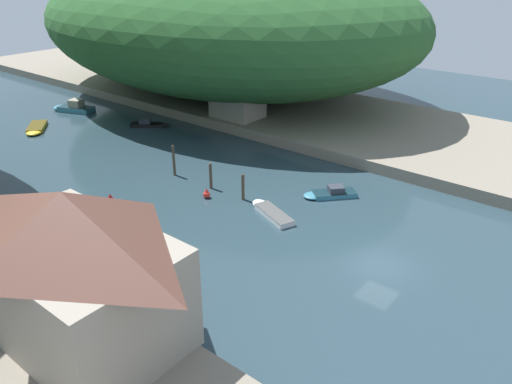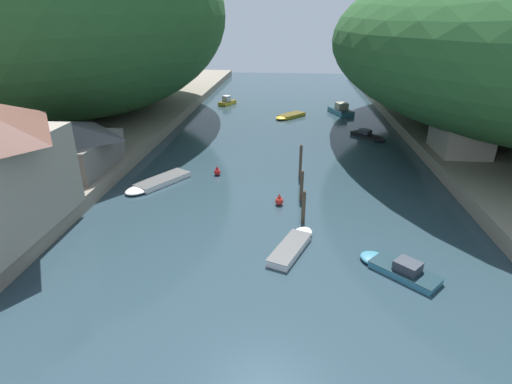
% 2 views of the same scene
% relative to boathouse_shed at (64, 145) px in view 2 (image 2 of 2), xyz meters
% --- Properties ---
extents(water_surface, '(130.00, 130.00, 0.00)m').
position_rel_boathouse_shed_xyz_m(water_surface, '(18.56, 10.01, -3.39)').
color(water_surface, '#283D47').
rests_on(water_surface, ground).
extents(left_bank, '(22.00, 120.00, 1.18)m').
position_rel_boathouse_shed_xyz_m(left_bank, '(-6.71, 10.01, -2.80)').
color(left_bank, gray).
rests_on(left_bank, ground).
extents(hillside_left, '(36.34, 50.88, 24.76)m').
position_rel_boathouse_shed_xyz_m(hillside_left, '(-7.81, 22.33, 10.17)').
color(hillside_left, '#285628').
rests_on(hillside_left, left_bank).
extents(boathouse_shed, '(8.10, 8.34, 4.26)m').
position_rel_boathouse_shed_xyz_m(boathouse_shed, '(0.00, 0.00, 0.00)').
color(boathouse_shed, slate).
rests_on(boathouse_shed, left_bank).
extents(right_bank_cottage, '(4.73, 6.14, 4.38)m').
position_rel_boathouse_shed_xyz_m(right_bank_cottage, '(35.87, 7.93, 0.06)').
color(right_bank_cottage, gray).
rests_on(right_bank_cottage, right_bank).
extents(boat_open_rowboat, '(4.56, 4.34, 0.96)m').
position_rel_boathouse_shed_xyz_m(boat_open_rowboat, '(25.76, -11.53, -3.10)').
color(boat_open_rowboat, teal).
rests_on(boat_open_rowboat, water_surface).
extents(boat_red_skiff, '(4.06, 4.51, 0.94)m').
position_rel_boathouse_shed_xyz_m(boat_red_skiff, '(28.74, 16.29, -3.11)').
color(boat_red_skiff, black).
rests_on(boat_red_skiff, water_surface).
extents(boat_cabin_cruiser, '(3.04, 4.31, 1.49)m').
position_rel_boathouse_shed_xyz_m(boat_cabin_cruiser, '(8.89, 34.57, -2.95)').
color(boat_cabin_cruiser, gold).
rests_on(boat_cabin_cruiser, water_surface).
extents(boat_white_cruiser, '(3.16, 5.35, 0.46)m').
position_rel_boathouse_shed_xyz_m(boat_white_cruiser, '(19.82, -9.40, -3.16)').
color(boat_white_cruiser, white).
rests_on(boat_white_cruiser, water_surface).
extents(boat_moored_right, '(4.74, 5.23, 0.50)m').
position_rel_boathouse_shed_xyz_m(boat_moored_right, '(19.03, 25.89, -3.15)').
color(boat_moored_right, gold).
rests_on(boat_moored_right, water_surface).
extents(boat_far_right_bank, '(4.02, 6.25, 1.68)m').
position_rel_boathouse_shed_xyz_m(boat_far_right_bank, '(26.54, 29.64, -2.88)').
color(boat_far_right_bank, teal).
rests_on(boat_far_right_bank, water_surface).
extents(boat_mid_channel, '(4.94, 6.37, 0.43)m').
position_rel_boathouse_shed_xyz_m(boat_mid_channel, '(7.86, -0.24, -3.18)').
color(boat_mid_channel, white).
rests_on(boat_mid_channel, water_surface).
extents(mooring_post_second, '(0.28, 0.28, 2.45)m').
position_rel_boathouse_shed_xyz_m(mooring_post_second, '(20.46, -5.93, -2.16)').
color(mooring_post_second, '#4C3D2D').
rests_on(mooring_post_second, water_surface).
extents(mooring_post_middle, '(0.28, 0.28, 2.52)m').
position_rel_boathouse_shed_xyz_m(mooring_post_middle, '(20.39, -2.15, -2.12)').
color(mooring_post_middle, '#4C3D2D').
rests_on(mooring_post_middle, water_surface).
extents(mooring_post_fourth, '(0.26, 0.26, 3.12)m').
position_rel_boathouse_shed_xyz_m(mooring_post_fourth, '(20.35, 2.69, -1.82)').
color(mooring_post_fourth, '#4C3D2D').
rests_on(mooring_post_fourth, water_surface).
extents(channel_buoy_near, '(0.60, 0.60, 0.90)m').
position_rel_boathouse_shed_xyz_m(channel_buoy_near, '(12.76, 2.60, -3.04)').
color(channel_buoy_near, red).
rests_on(channel_buoy_near, water_surface).
extents(channel_buoy_far, '(0.63, 0.63, 0.95)m').
position_rel_boathouse_shed_xyz_m(channel_buoy_far, '(18.68, -3.22, -3.02)').
color(channel_buoy_far, red).
rests_on(channel_buoy_far, water_surface).
extents(person_on_quay, '(0.26, 0.40, 1.69)m').
position_rel_boathouse_shed_xyz_m(person_on_quay, '(2.32, -11.15, -1.23)').
color(person_on_quay, '#282D3D').
rests_on(person_on_quay, left_bank).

